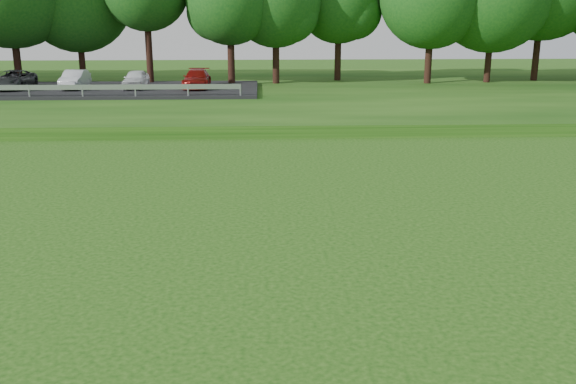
{
  "coord_description": "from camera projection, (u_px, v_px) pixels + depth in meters",
  "views": [
    {
      "loc": [
        -11.82,
        -10.19,
        5.67
      ],
      "look_at": [
        -11.15,
        5.31,
        1.3
      ],
      "focal_mm": 40.0,
      "sensor_mm": 36.0,
      "label": 1
    }
  ],
  "objects": [
    {
      "name": "parking_lot",
      "position": [
        76.0,
        85.0,
        42.1
      ],
      "size": [
        24.0,
        9.0,
        1.38
      ],
      "color": "black",
      "rests_on": "berm"
    },
    {
      "name": "walking_path",
      "position": [
        504.0,
        133.0,
        31.06
      ],
      "size": [
        130.0,
        1.6,
        0.04
      ],
      "primitive_type": "cube",
      "color": "gray",
      "rests_on": "ground"
    },
    {
      "name": "berm",
      "position": [
        430.0,
        92.0,
        44.44
      ],
      "size": [
        130.0,
        30.0,
        0.6
      ],
      "primitive_type": "cube",
      "color": "#133F0C",
      "rests_on": "ground"
    }
  ]
}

